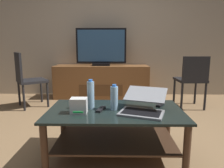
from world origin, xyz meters
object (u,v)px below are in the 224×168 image
Objects in this scene: media_cabinet at (102,82)px; coffee_table at (115,124)px; dining_chair at (192,78)px; router_box at (79,106)px; laptop at (143,105)px; water_bottle_far at (91,95)px; tv_remote at (101,109)px; side_chair at (27,77)px; cell_phone at (81,103)px; water_bottle_near at (114,98)px; soundbar_remote at (161,104)px; television at (101,48)px.

coffee_table is at bearing -82.96° from media_cabinet.
router_box is at bearing -134.08° from dining_chair.
water_bottle_far is at bearing 169.11° from laptop.
water_bottle_far reaches higher than tv_remote.
side_chair reaches higher than laptop.
tv_remote is at bearing -172.20° from coffee_table.
media_cabinet is 13.21× the size of cell_phone.
side_chair reaches higher than water_bottle_near.
side_chair is 1.97m from water_bottle_far.
tv_remote is 0.61m from soundbar_remote.
cell_phone is (-1.60, -1.34, -0.05)m from dining_chair.
cell_phone is at bearing 129.20° from water_bottle_far.
television is at bearing 88.95° from router_box.
water_bottle_near is (-0.01, 0.01, 0.25)m from coffee_table.
soundbar_remote is (1.93, -1.41, -0.06)m from side_chair.
coffee_table is 7.78× the size of soundbar_remote.
side_chair reaches higher than coffee_table.
dining_chair is 2.26m from router_box.
router_box is at bearing -76.37° from cell_phone.
soundbar_remote is at bearing 45.36° from laptop.
router_box is 0.18m from water_bottle_far.
laptop is 0.50m from water_bottle_far.
tv_remote is (0.15, -2.25, -0.53)m from television.
television reaches higher than coffee_table.
cell_phone is (-0.12, 0.15, -0.13)m from water_bottle_far.
tv_remote is at bearing 22.59° from router_box.
media_cabinet reaches higher than soundbar_remote.
soundbar_remote is (0.73, -2.08, -0.53)m from television.
dining_chair is 1.87m from laptop.
media_cabinet reaches higher than router_box.
media_cabinet is 2.36m from router_box.
coffee_table is 1.35× the size of side_chair.
laptop is at bearing -14.24° from cell_phone.
television is 3.48× the size of water_bottle_far.
soundbar_remote is at bearing -70.68° from television.
water_bottle_far is (-0.48, 0.09, 0.07)m from laptop.
media_cabinet is 3.52× the size of laptop.
television is at bearing 96.87° from water_bottle_near.
router_box reaches higher than cell_phone.
media_cabinet is at bearing 154.46° from dining_chair.
television is 6.71× the size of router_box.
water_bottle_far is at bearing -88.77° from television.
water_bottle_near is at bearing -129.71° from dining_chair.
television is 2.27m from soundbar_remote.
side_chair is 2.14m from water_bottle_near.
router_box is (1.16, -1.65, 0.00)m from side_chair.
media_cabinet reaches higher than coffee_table.
water_bottle_near reaches higher than tv_remote.
tv_remote reaches higher than coffee_table.
water_bottle_near is at bearing -83.13° from television.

